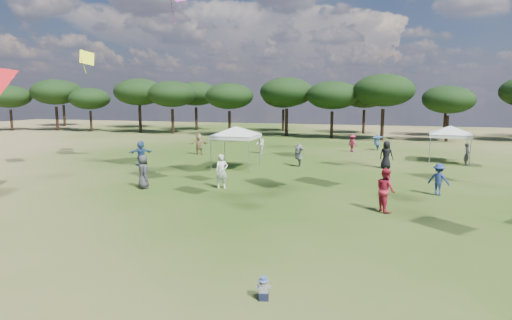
{
  "coord_description": "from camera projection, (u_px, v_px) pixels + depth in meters",
  "views": [
    {
      "loc": [
        3.19,
        -7.24,
        5.01
      ],
      "look_at": [
        -0.7,
        6.0,
        2.95
      ],
      "focal_mm": 30.0,
      "sensor_mm": 36.0,
      "label": 1
    }
  ],
  "objects": [
    {
      "name": "tree_line",
      "position": [
        376.0,
        93.0,
        52.01
      ],
      "size": [
        108.78,
        17.63,
        7.77
      ],
      "color": "black",
      "rests_on": "ground"
    },
    {
      "name": "tent_left",
      "position": [
        236.0,
        128.0,
        29.53
      ],
      "size": [
        5.81,
        5.81,
        3.26
      ],
      "rotation": [
        0.0,
        0.0,
        0.0
      ],
      "color": "gray",
      "rests_on": "ground"
    },
    {
      "name": "tent_right",
      "position": [
        451.0,
        127.0,
        32.48
      ],
      "size": [
        5.85,
        5.85,
        3.09
      ],
      "rotation": [
        0.0,
        0.0,
        -0.11
      ],
      "color": "gray",
      "rests_on": "ground"
    },
    {
      "name": "festival_crowd",
      "position": [
        311.0,
        155.0,
        30.26
      ],
      "size": [
        29.76,
        23.82,
        1.93
      ],
      "color": "navy",
      "rests_on": "ground"
    },
    {
      "name": "toddler",
      "position": [
        264.0,
        289.0,
        10.62
      ],
      "size": [
        0.43,
        0.47,
        0.58
      ],
      "rotation": [
        0.0,
        0.0,
        0.26
      ],
      "color": "black",
      "rests_on": "ground"
    }
  ]
}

